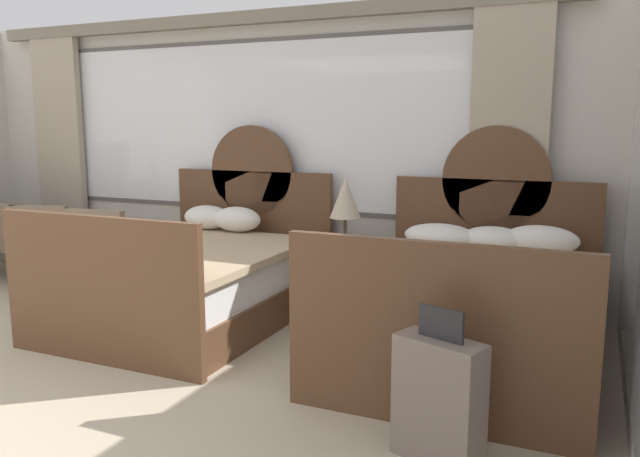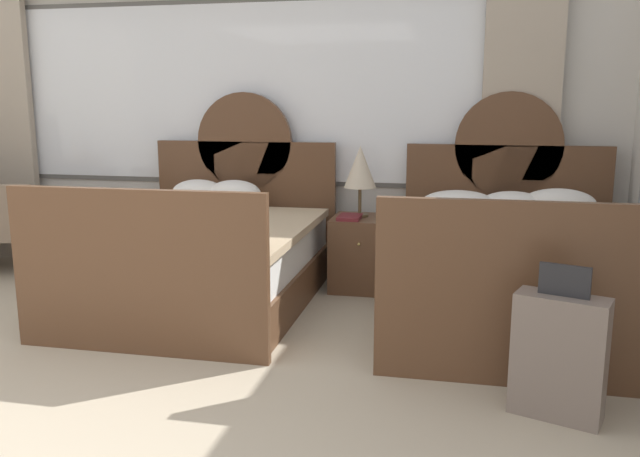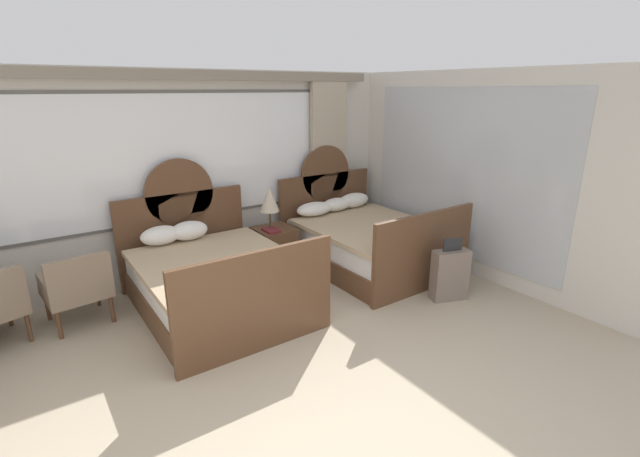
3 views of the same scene
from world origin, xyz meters
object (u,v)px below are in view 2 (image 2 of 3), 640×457
table_lamp_on_nightstand (360,168)px  armchair_by_window_left (83,227)px  bed_near_window (205,256)px  bed_near_mirror (512,271)px  nightstand_between_beds (363,253)px  book_on_nightstand (350,217)px  armchair_by_window_centre (5,224)px  suitcase_on_floor (559,356)px

table_lamp_on_nightstand → armchair_by_window_left: bearing=-175.8°
bed_near_window → armchair_by_window_left: (-1.34, 0.48, 0.08)m
bed_near_window → table_lamp_on_nightstand: bearing=30.6°
table_lamp_on_nightstand → bed_near_window: bearing=-149.4°
bed_near_window → bed_near_mirror: bearing=0.3°
bed_near_window → armchair_by_window_left: size_ratio=2.60×
nightstand_between_beds → book_on_nightstand: size_ratio=2.33×
armchair_by_window_left → table_lamp_on_nightstand: bearing=4.2°
bed_near_mirror → armchair_by_window_left: bed_near_mirror is taller
armchair_by_window_left → nightstand_between_beds: bearing=3.3°
book_on_nightstand → nightstand_between_beds: bearing=45.4°
bed_near_mirror → nightstand_between_beds: (-1.15, 0.61, -0.07)m
table_lamp_on_nightstand → armchair_by_window_left: (-2.45, -0.18, -0.56)m
bed_near_mirror → armchair_by_window_centre: size_ratio=2.60×
bed_near_window → suitcase_on_floor: 2.80m
bed_near_mirror → book_on_nightstand: (-1.25, 0.51, 0.25)m
book_on_nightstand → armchair_by_window_centre: armchair_by_window_centre is taller
bed_near_window → book_on_nightstand: (1.05, 0.52, 0.25)m
armchair_by_window_left → bed_near_window: bearing=-19.6°
table_lamp_on_nightstand → armchair_by_window_left: 2.52m
bed_near_mirror → table_lamp_on_nightstand: size_ratio=3.68×
nightstand_between_beds → book_on_nightstand: book_on_nightstand is taller
armchair_by_window_left → suitcase_on_floor: bearing=-26.7°
book_on_nightstand → suitcase_on_floor: size_ratio=0.33×
bed_near_mirror → book_on_nightstand: size_ratio=8.30×
bed_near_mirror → nightstand_between_beds: 1.30m
table_lamp_on_nightstand → book_on_nightstand: table_lamp_on_nightstand is taller
nightstand_between_beds → armchair_by_window_centre: size_ratio=0.73×
bed_near_window → armchair_by_window_left: bed_near_window is taller
table_lamp_on_nightstand → armchair_by_window_centre: 3.30m
armchair_by_window_left → suitcase_on_floor: size_ratio=1.06×
nightstand_between_beds → table_lamp_on_nightstand: (-0.04, 0.03, 0.71)m
bed_near_mirror → armchair_by_window_left: (-3.64, 0.47, 0.08)m
armchair_by_window_left → suitcase_on_floor: (3.76, -1.89, -0.13)m
bed_near_mirror → suitcase_on_floor: bed_near_mirror is taller
book_on_nightstand → bed_near_mirror: bearing=-22.2°
armchair_by_window_centre → nightstand_between_beds: bearing=2.5°
bed_near_mirror → suitcase_on_floor: size_ratio=2.77×
bed_near_window → armchair_by_window_centre: size_ratio=2.60×
nightstand_between_beds → suitcase_on_floor: (1.27, -2.04, 0.01)m
book_on_nightstand → armchair_by_window_left: 2.40m
bed_near_mirror → suitcase_on_floor: bearing=-85.3°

